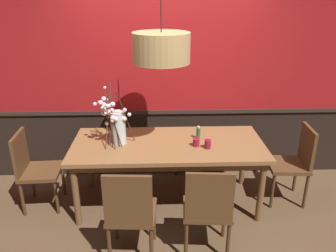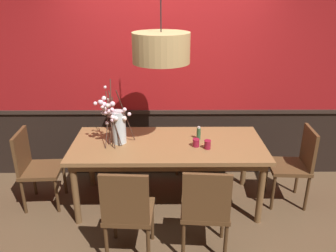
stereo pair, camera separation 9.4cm
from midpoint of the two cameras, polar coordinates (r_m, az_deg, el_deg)
ground_plane at (r=4.17m, az=-0.66°, el=-12.63°), size 24.00×24.00×0.00m
back_wall at (r=4.32m, az=-0.98°, el=7.91°), size 5.65×0.14×2.65m
dining_table at (r=3.81m, az=-0.71°, el=-3.99°), size 2.14×0.96×0.78m
chair_far_side_right at (r=4.69m, az=2.85°, el=-1.25°), size 0.43×0.40×0.92m
chair_near_side_right at (r=3.18m, az=5.89°, el=-13.54°), size 0.48×0.43×0.94m
chair_near_side_left at (r=3.13m, az=-7.27°, el=-14.04°), size 0.46×0.46×0.96m
chair_head_east_end at (r=4.19m, az=20.01°, el=-5.50°), size 0.46×0.45×0.94m
chair_head_west_end at (r=4.15m, az=-22.44°, el=-6.36°), size 0.45×0.47×0.92m
vase_with_blossoms at (r=3.73m, az=-9.38°, el=0.09°), size 0.42×0.32×0.72m
candle_holder_nearer_center at (r=3.70m, az=4.06°, el=-2.77°), size 0.08×0.08×0.09m
candle_holder_nearer_edge at (r=3.66m, az=6.01°, el=-3.05°), size 0.07×0.07×0.10m
condiment_bottle at (r=3.87m, az=4.47°, el=-1.17°), size 0.05×0.05×0.15m
pendant_lamp at (r=3.41m, az=-1.95°, el=13.07°), size 0.58×0.58×0.97m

